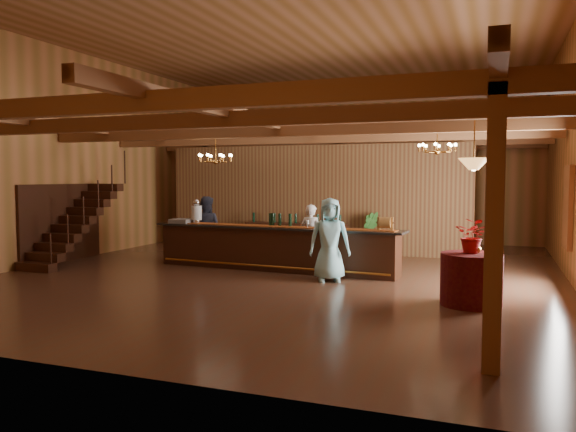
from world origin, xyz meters
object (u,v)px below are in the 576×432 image
(pendant_lamp, at_px, (474,164))
(staff_second, at_px, (206,229))
(floor_plant, at_px, (368,234))
(tasting_bar, at_px, (274,248))
(round_table, at_px, (471,279))
(beverage_dispenser, at_px, (197,212))
(bartender, at_px, (311,236))
(chandelier_right, at_px, (437,148))
(raffle_drum, at_px, (385,223))
(guest, at_px, (330,240))
(backbar_shelf, at_px, (296,238))
(chandelier_left, at_px, (216,158))

(pendant_lamp, xyz_separation_m, staff_second, (-6.69, 2.94, -1.56))
(floor_plant, bearing_deg, pendant_lamp, -61.01)
(tasting_bar, height_order, round_table, tasting_bar)
(beverage_dispenser, relative_size, bartender, 0.39)
(staff_second, bearing_deg, chandelier_right, 167.67)
(raffle_drum, height_order, guest, guest)
(tasting_bar, bearing_deg, floor_plant, 67.25)
(round_table, bearing_deg, raffle_drum, 132.94)
(guest, bearing_deg, chandelier_right, 14.12)
(beverage_dispenser, height_order, chandelier_right, chandelier_right)
(round_table, bearing_deg, staff_second, 156.32)
(chandelier_right, bearing_deg, staff_second, 177.22)
(beverage_dispenser, xyz_separation_m, round_table, (6.65, -2.40, -0.87))
(backbar_shelf, bearing_deg, tasting_bar, -77.51)
(chandelier_right, height_order, bartender, chandelier_right)
(beverage_dispenser, distance_m, pendant_lamp, 7.16)
(chandelier_right, xyz_separation_m, guest, (-2.02, -1.36, -1.94))
(bartender, bearing_deg, raffle_drum, 164.56)
(floor_plant, bearing_deg, staff_second, -147.87)
(tasting_bar, bearing_deg, bartender, 47.25)
(round_table, relative_size, pendant_lamp, 1.14)
(backbar_shelf, bearing_deg, guest, -58.80)
(beverage_dispenser, distance_m, round_table, 7.13)
(beverage_dispenser, bearing_deg, staff_second, 94.32)
(raffle_drum, height_order, floor_plant, raffle_drum)
(chandelier_left, relative_size, chandelier_right, 1.00)
(chandelier_right, bearing_deg, floor_plant, 128.18)
(chandelier_right, xyz_separation_m, floor_plant, (-2.08, 2.64, -2.21))
(beverage_dispenser, height_order, raffle_drum, beverage_dispenser)
(beverage_dispenser, relative_size, guest, 0.34)
(chandelier_right, bearing_deg, pendant_lamp, -72.11)
(guest, bearing_deg, raffle_drum, 13.80)
(chandelier_left, xyz_separation_m, staff_second, (-0.90, 1.13, -1.79))
(floor_plant, bearing_deg, tasting_bar, -116.62)
(chandelier_right, height_order, floor_plant, chandelier_right)
(guest, bearing_deg, beverage_dispenser, 143.76)
(round_table, distance_m, chandelier_left, 6.45)
(tasting_bar, relative_size, floor_plant, 5.08)
(raffle_drum, distance_m, round_table, 2.81)
(round_table, xyz_separation_m, bartender, (-3.79, 2.86, 0.32))
(bartender, height_order, guest, guest)
(tasting_bar, bearing_deg, backbar_shelf, 103.84)
(chandelier_left, distance_m, pendant_lamp, 6.07)
(bartender, bearing_deg, staff_second, 7.43)
(pendant_lamp, bearing_deg, raffle_drum, 132.94)
(pendant_lamp, height_order, staff_second, pendant_lamp)
(chandelier_left, distance_m, bartender, 2.94)
(raffle_drum, relative_size, round_table, 0.33)
(chandelier_right, xyz_separation_m, bartender, (-2.94, 0.21, -2.05))
(beverage_dispenser, distance_m, chandelier_right, 5.99)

